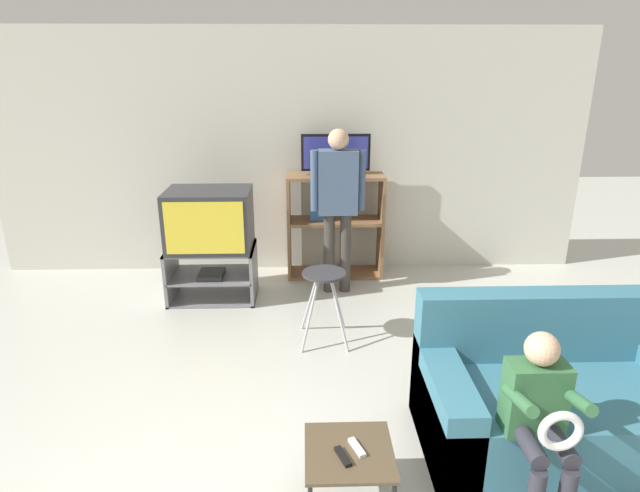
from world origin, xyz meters
name	(u,v)px	position (x,y,z in m)	size (l,w,h in m)	color
wall_back	(290,154)	(0.00, 4.16, 1.30)	(6.40, 0.06, 2.60)	beige
tv_stand	(213,273)	(-0.77, 3.32, 0.26)	(0.85, 0.55, 0.53)	slate
television_main	(209,219)	(-0.76, 3.32, 0.82)	(0.80, 0.58, 0.57)	#2D2D33
media_shelf	(335,225)	(0.48, 3.90, 0.57)	(1.03, 0.38, 1.12)	#8E6642
television_flat	(336,156)	(0.48, 3.91, 1.32)	(0.72, 0.20, 0.42)	black
folding_stool	(324,285)	(0.30, 2.42, 0.51)	(0.40, 0.43, 0.63)	#B7B7BC
snack_table	(349,457)	(0.37, 0.61, 0.32)	(0.46, 0.46, 0.36)	brown
remote_control_black	(343,456)	(0.33, 0.56, 0.37)	(0.04, 0.14, 0.02)	black
remote_control_white	(357,447)	(0.41, 0.62, 0.37)	(0.04, 0.14, 0.02)	silver
couch	(555,402)	(1.65, 1.07, 0.30)	(1.60, 0.89, 0.89)	teal
person_standing_adult	(338,196)	(0.47, 3.45, 1.01)	(0.53, 0.20, 1.65)	#3D3833
person_seated_child	(540,415)	(1.30, 0.55, 0.60)	(0.33, 0.43, 1.01)	#2D2D38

